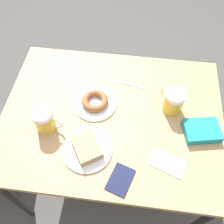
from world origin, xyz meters
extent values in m
plane|color=#474442|center=(0.00, 0.00, 0.00)|extent=(8.00, 8.00, 0.00)
cube|color=tan|center=(0.00, 0.00, 0.75)|extent=(0.82, 1.07, 0.03)
cylinder|color=black|center=(-0.37, -0.50, 0.37)|extent=(0.04, 0.04, 0.73)
cylinder|color=black|center=(0.37, -0.50, 0.37)|extent=(0.04, 0.04, 0.73)
cylinder|color=black|center=(-0.37, 0.50, 0.37)|extent=(0.04, 0.04, 0.73)
cylinder|color=black|center=(0.37, 0.50, 0.37)|extent=(0.04, 0.04, 0.73)
cylinder|color=#514C47|center=(-0.28, 0.63, 0.22)|extent=(0.03, 0.03, 0.43)
cylinder|color=#514C47|center=(0.07, 0.67, 0.22)|extent=(0.03, 0.03, 0.43)
cylinder|color=silver|center=(-0.20, 0.09, 0.77)|extent=(0.22, 0.22, 0.01)
cube|color=tan|center=(-0.20, 0.09, 0.79)|extent=(0.17, 0.16, 0.04)
cylinder|color=silver|center=(0.05, 0.09, 0.77)|extent=(0.21, 0.21, 0.01)
torus|color=brown|center=(0.05, 0.09, 0.79)|extent=(0.13, 0.13, 0.03)
cylinder|color=gold|center=(0.07, -0.29, 0.81)|extent=(0.09, 0.09, 0.10)
cylinder|color=white|center=(0.07, -0.29, 0.87)|extent=(0.09, 0.09, 0.02)
torus|color=silver|center=(0.11, -0.25, 0.82)|extent=(0.07, 0.06, 0.08)
cylinder|color=gold|center=(-0.11, 0.30, 0.81)|extent=(0.09, 0.09, 0.10)
cylinder|color=white|center=(-0.11, 0.30, 0.87)|extent=(0.09, 0.09, 0.02)
torus|color=silver|center=(-0.12, 0.25, 0.82)|extent=(0.02, 0.08, 0.08)
cube|color=white|center=(-0.22, -0.27, 0.76)|extent=(0.13, 0.17, 0.00)
cube|color=silver|center=(0.20, -0.06, 0.76)|extent=(0.04, 0.18, 0.00)
cube|color=#141938|center=(-0.32, -0.08, 0.77)|extent=(0.15, 0.12, 0.01)
cube|color=teal|center=(-0.05, -0.42, 0.78)|extent=(0.15, 0.18, 0.04)
camera|label=1|loc=(-0.65, -0.08, 1.78)|focal=40.00mm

